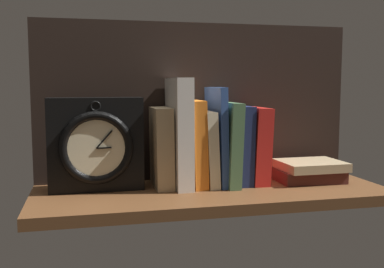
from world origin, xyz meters
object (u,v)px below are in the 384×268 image
Objects in this scene: book_green_romantic at (227,143)px; book_stack_side at (309,171)px; book_tan_shortstories at (162,148)px; framed_clock at (96,145)px; book_orange_pandolfini at (194,143)px; book_cream_twain at (207,148)px; book_red_requiem at (255,145)px; book_blue_modern at (216,136)px; book_navy_bierce at (240,145)px; book_white_catcher at (179,133)px.

book_green_romantic reaches higher than book_stack_side.
framed_clock is at bearing -178.78° from book_tan_shortstories.
book_orange_pandolfini is 1.15× the size of book_cream_twain.
book_green_romantic is 1.07× the size of book_red_requiem.
book_red_requiem is at bearing 0.00° from book_blue_modern.
book_red_requiem is at bearing 0.00° from book_navy_bierce.
framed_clock reaches higher than book_tan_shortstories.
book_blue_modern is at bearing 0.00° from book_cream_twain.
book_stack_side is at bearing -6.09° from book_green_romantic.
book_cream_twain is 8.52cm from book_navy_bierce.
book_cream_twain is at bearing 175.07° from book_stack_side.
book_red_requiem is (23.69, 0.00, -0.10)cm from book_tan_shortstories.
book_navy_bierce is (11.63, 0.00, -0.71)cm from book_orange_pandolfini.
book_red_requiem is 0.88× the size of framed_clock.
book_navy_bierce is at bearing 0.00° from book_blue_modern.
book_tan_shortstories is 0.80× the size of book_blue_modern.
framed_clock reaches higher than book_red_requiem.
book_white_catcher is at bearing 180.00° from book_orange_pandolfini.
book_stack_side is at bearing -5.42° from book_blue_modern.
framed_clock is at bearing -179.20° from book_orange_pandolfini.
book_blue_modern reaches higher than book_stack_side.
framed_clock is (-19.56, -0.33, -2.32)cm from book_white_catcher.
book_blue_modern is at bearing 174.58° from book_stack_side.
book_tan_shortstories is 1.05× the size of book_cream_twain.
book_orange_pandolfini is (3.81, 0.00, -2.65)cm from book_white_catcher.
book_tan_shortstories is at bearing 1.22° from framed_clock.
book_cream_twain is at bearing 0.70° from framed_clock.
book_tan_shortstories is 0.94× the size of book_green_romantic.
book_white_catcher is 1.44× the size of book_cream_twain.
book_cream_twain is 1.09× the size of book_stack_side.
book_blue_modern is 1.11× the size of framed_clock.
book_red_requiem reaches higher than book_stack_side.
book_white_catcher is at bearing 0.00° from book_tan_shortstories.
book_white_catcher is at bearing 0.95° from framed_clock.
book_red_requiem is 15.62cm from book_stack_side.
book_red_requiem is 39.00cm from framed_clock.
book_blue_modern is at bearing 0.64° from framed_clock.
framed_clock is 1.30× the size of book_stack_side.
book_navy_bierce is at bearing 0.00° from book_tan_shortstories.
book_tan_shortstories is 5.51cm from book_white_catcher.
book_green_romantic is at bearing 173.91° from book_stack_side.
book_red_requiem is at bearing 0.00° from book_white_catcher.
book_green_romantic is at bearing 0.00° from book_cream_twain.
book_cream_twain is at bearing 180.00° from book_navy_bierce.
book_orange_pandolfini is 30.58cm from book_stack_side.
book_orange_pandolfini is 5.78cm from book_blue_modern.
book_orange_pandolfini is at bearing 0.00° from book_tan_shortstories.
framed_clock is at bearing -179.36° from book_blue_modern.
book_green_romantic is (8.19, 0.00, -0.27)cm from book_orange_pandolfini.
book_tan_shortstories is at bearing 176.54° from book_stack_side.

